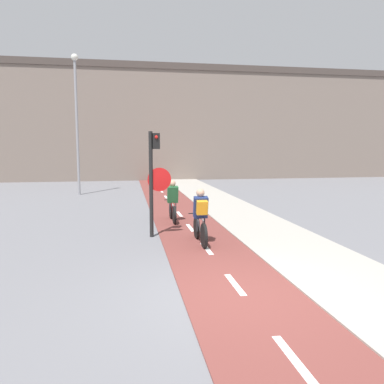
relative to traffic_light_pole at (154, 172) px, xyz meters
name	(u,v)px	position (x,y,z in m)	size (l,w,h in m)	color
ground_plane	(243,296)	(1.19, -4.59, -1.86)	(120.00, 120.00, 0.00)	slate
bike_lane	(243,295)	(1.19, -4.58, -1.85)	(2.10, 60.00, 0.02)	brown
sidewalk_strip	(362,286)	(3.44, -4.59, -1.84)	(2.40, 60.00, 0.05)	#A8A399
building_row_background	(150,124)	(1.19, 21.11, 2.63)	(60.00, 5.20, 8.96)	slate
traffic_light_pole	(154,172)	(0.00, 0.00, 0.00)	(0.67, 0.25, 2.99)	black
street_lamp_far	(76,111)	(-3.34, 10.36, 2.61)	(0.36, 0.36, 7.40)	gray
cyclist_near	(201,218)	(1.14, -1.01, -1.15)	(0.46, 1.67, 1.48)	black
cyclist_far	(173,203)	(0.77, 2.09, -1.20)	(0.46, 1.61, 1.44)	black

